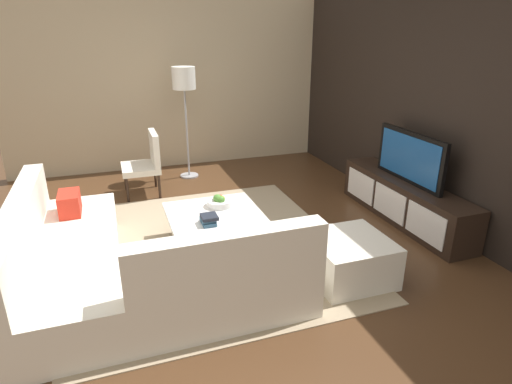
{
  "coord_description": "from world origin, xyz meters",
  "views": [
    {
      "loc": [
        3.86,
        -0.83,
        2.18
      ],
      "look_at": [
        -0.24,
        0.6,
        0.5
      ],
      "focal_mm": 29.88,
      "sensor_mm": 36.0,
      "label": 1
    }
  ],
  "objects_px": {
    "book_stack": "(208,219)",
    "accent_chair_near": "(147,160)",
    "media_console": "(404,201)",
    "coffee_table": "(215,229)",
    "ottoman": "(349,259)",
    "fruit_bowl": "(219,202)",
    "sectional_couch": "(121,266)",
    "floor_lamp": "(184,84)",
    "television": "(410,157)"
  },
  "relations": [
    {
      "from": "floor_lamp",
      "to": "fruit_bowl",
      "type": "bearing_deg",
      "value": -1.89
    },
    {
      "from": "floor_lamp",
      "to": "coffee_table",
      "type": "bearing_deg",
      "value": -4.1
    },
    {
      "from": "television",
      "to": "fruit_bowl",
      "type": "xyz_separation_m",
      "value": [
        -0.28,
        -2.2,
        -0.36
      ]
    },
    {
      "from": "coffee_table",
      "to": "fruit_bowl",
      "type": "height_order",
      "value": "fruit_bowl"
    },
    {
      "from": "ottoman",
      "to": "floor_lamp",
      "type": "bearing_deg",
      "value": -166.18
    },
    {
      "from": "accent_chair_near",
      "to": "sectional_couch",
      "type": "bearing_deg",
      "value": -8.84
    },
    {
      "from": "television",
      "to": "fruit_bowl",
      "type": "bearing_deg",
      "value": -97.22
    },
    {
      "from": "media_console",
      "to": "floor_lamp",
      "type": "relative_size",
      "value": 1.22
    },
    {
      "from": "sectional_couch",
      "to": "ottoman",
      "type": "xyz_separation_m",
      "value": [
        0.4,
        1.98,
        -0.09
      ]
    },
    {
      "from": "television",
      "to": "book_stack",
      "type": "bearing_deg",
      "value": -87.09
    },
    {
      "from": "sectional_couch",
      "to": "book_stack",
      "type": "bearing_deg",
      "value": 114.07
    },
    {
      "from": "accent_chair_near",
      "to": "fruit_bowl",
      "type": "distance_m",
      "value": 1.76
    },
    {
      "from": "coffee_table",
      "to": "floor_lamp",
      "type": "relative_size",
      "value": 0.58
    },
    {
      "from": "media_console",
      "to": "book_stack",
      "type": "bearing_deg",
      "value": -87.09
    },
    {
      "from": "ottoman",
      "to": "accent_chair_near",
      "type": "bearing_deg",
      "value": -152.13
    },
    {
      "from": "floor_lamp",
      "to": "book_stack",
      "type": "bearing_deg",
      "value": -6.32
    },
    {
      "from": "media_console",
      "to": "coffee_table",
      "type": "relative_size",
      "value": 2.11
    },
    {
      "from": "sectional_couch",
      "to": "fruit_bowl",
      "type": "bearing_deg",
      "value": 126.16
    },
    {
      "from": "accent_chair_near",
      "to": "book_stack",
      "type": "bearing_deg",
      "value": 12.71
    },
    {
      "from": "sectional_couch",
      "to": "coffee_table",
      "type": "bearing_deg",
      "value": 121.85
    },
    {
      "from": "media_console",
      "to": "ottoman",
      "type": "bearing_deg",
      "value": -54.89
    },
    {
      "from": "media_console",
      "to": "ottoman",
      "type": "xyz_separation_m",
      "value": [
        0.91,
        -1.29,
        -0.05
      ]
    },
    {
      "from": "accent_chair_near",
      "to": "fruit_bowl",
      "type": "height_order",
      "value": "accent_chair_near"
    },
    {
      "from": "book_stack",
      "to": "accent_chair_near",
      "type": "bearing_deg",
      "value": -169.53
    },
    {
      "from": "coffee_table",
      "to": "ottoman",
      "type": "relative_size",
      "value": 1.37
    },
    {
      "from": "media_console",
      "to": "coffee_table",
      "type": "xyz_separation_m",
      "value": [
        -0.1,
        -2.3,
        -0.05
      ]
    },
    {
      "from": "fruit_bowl",
      "to": "sectional_couch",
      "type": "bearing_deg",
      "value": -53.84
    },
    {
      "from": "media_console",
      "to": "television",
      "type": "distance_m",
      "value": 0.54
    },
    {
      "from": "fruit_bowl",
      "to": "floor_lamp",
      "type": "bearing_deg",
      "value": 178.11
    },
    {
      "from": "media_console",
      "to": "sectional_couch",
      "type": "height_order",
      "value": "sectional_couch"
    },
    {
      "from": "floor_lamp",
      "to": "ottoman",
      "type": "bearing_deg",
      "value": 13.82
    },
    {
      "from": "television",
      "to": "accent_chair_near",
      "type": "relative_size",
      "value": 1.28
    },
    {
      "from": "sectional_couch",
      "to": "accent_chair_near",
      "type": "bearing_deg",
      "value": 168.92
    },
    {
      "from": "fruit_bowl",
      "to": "book_stack",
      "type": "xyz_separation_m",
      "value": [
        0.4,
        -0.22,
        -0.01
      ]
    },
    {
      "from": "television",
      "to": "sectional_couch",
      "type": "distance_m",
      "value": 3.35
    },
    {
      "from": "floor_lamp",
      "to": "fruit_bowl",
      "type": "xyz_separation_m",
      "value": [
        2.2,
        -0.07,
        -0.98
      ]
    },
    {
      "from": "television",
      "to": "coffee_table",
      "type": "xyz_separation_m",
      "value": [
        -0.1,
        -2.3,
        -0.59
      ]
    },
    {
      "from": "sectional_couch",
      "to": "fruit_bowl",
      "type": "xyz_separation_m",
      "value": [
        -0.78,
        1.07,
        0.15
      ]
    },
    {
      "from": "sectional_couch",
      "to": "accent_chair_near",
      "type": "relative_size",
      "value": 2.68
    },
    {
      "from": "sectional_couch",
      "to": "ottoman",
      "type": "height_order",
      "value": "sectional_couch"
    },
    {
      "from": "television",
      "to": "book_stack",
      "type": "height_order",
      "value": "television"
    },
    {
      "from": "media_console",
      "to": "floor_lamp",
      "type": "height_order",
      "value": "floor_lamp"
    },
    {
      "from": "floor_lamp",
      "to": "fruit_bowl",
      "type": "height_order",
      "value": "floor_lamp"
    },
    {
      "from": "media_console",
      "to": "fruit_bowl",
      "type": "xyz_separation_m",
      "value": [
        -0.28,
        -2.2,
        0.18
      ]
    },
    {
      "from": "accent_chair_near",
      "to": "ottoman",
      "type": "distance_m",
      "value": 3.23
    },
    {
      "from": "ottoman",
      "to": "book_stack",
      "type": "distance_m",
      "value": 1.39
    },
    {
      "from": "television",
      "to": "sectional_couch",
      "type": "height_order",
      "value": "television"
    },
    {
      "from": "book_stack",
      "to": "sectional_couch",
      "type": "bearing_deg",
      "value": -65.93
    },
    {
      "from": "ottoman",
      "to": "fruit_bowl",
      "type": "xyz_separation_m",
      "value": [
        -1.19,
        -0.91,
        0.23
      ]
    },
    {
      "from": "coffee_table",
      "to": "fruit_bowl",
      "type": "distance_m",
      "value": 0.31
    }
  ]
}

